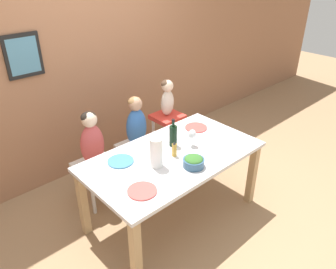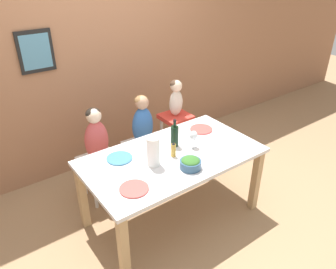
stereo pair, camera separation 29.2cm
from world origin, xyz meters
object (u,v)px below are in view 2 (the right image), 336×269
Objects in this scene: wine_bottle at (175,136)px; dinner_plate_back_left at (119,158)px; wine_glass_near at (194,136)px; chair_far_center at (144,150)px; person_child_center at (142,120)px; dinner_plate_front_left at (134,189)px; person_child_left at (96,134)px; paper_towel_roll at (153,152)px; chair_far_left at (100,166)px; person_baby_right at (176,96)px; dinner_plate_back_right at (201,129)px; salad_bowl_large at (190,163)px; chair_right_highchair at (176,128)px.

dinner_plate_back_left is at bearing 168.76° from wine_bottle.
chair_far_center is at bearing 99.79° from wine_glass_near.
person_child_center reaches higher than dinner_plate_front_left.
person_child_left is 2.12× the size of paper_towel_roll.
person_child_left reaches higher than chair_far_left.
person_baby_right is at bearing 51.81° from wine_bottle.
dinner_plate_back_right is at bearing -94.55° from person_baby_right.
paper_towel_roll reaches higher than dinner_plate_back_right.
chair_far_left and chair_far_center have the same top height.
person_child_center is 2.45× the size of dinner_plate_back_right.
person_baby_right is 1.12m from salad_bowl_large.
paper_towel_roll is 0.33m from salad_bowl_large.
person_child_left reaches higher than paper_towel_roll.
person_child_left reaches higher than wine_bottle.
dinner_plate_back_left is (-0.99, -0.47, 0.20)m from chair_right_highchair.
dinner_plate_back_right is (-0.04, -0.49, -0.20)m from person_baby_right.
person_baby_right is at bearing 25.65° from dinner_plate_back_left.
person_child_center is at bearing 64.64° from paper_towel_roll.
person_baby_right is 1.12m from dinner_plate_back_left.
person_baby_right is (0.45, 0.00, 0.54)m from chair_far_center.
dinner_plate_front_left reaches higher than chair_far_center.
person_child_left is 1.00× the size of person_child_center.
person_baby_right is (0.45, 0.00, 0.17)m from person_child_center.
salad_bowl_large is at bearing -3.31° from dinner_plate_front_left.
person_child_center is at bearing 41.36° from dinner_plate_back_left.
chair_far_left is 0.68× the size of chair_right_highchair.
dinner_plate_back_left is at bearing -154.41° from chair_right_highchair.
person_baby_right is 1.46m from dinner_plate_front_left.
wine_glass_near is 0.73× the size of dinner_plate_back_right.
salad_bowl_large is (0.23, -0.22, -0.09)m from paper_towel_roll.
paper_towel_roll is 1.16× the size of dinner_plate_back_left.
dinner_plate_back_right is (0.95, -0.49, 0.34)m from chair_far_left.
person_child_left reaches higher than chair_far_center.
person_baby_right reaches higher than dinner_plate_back_left.
person_child_center reaches higher than paper_towel_roll.
dinner_plate_back_right is at bearing 36.72° from wine_glass_near.
person_baby_right reaches higher than chair_right_highchair.
paper_towel_roll is 1.16× the size of dinner_plate_front_left.
paper_towel_roll is at bearing -52.96° from dinner_plate_back_left.
person_child_left is 2.06× the size of wine_bottle.
salad_bowl_large is at bearing -134.12° from wine_glass_near.
wine_bottle is (-0.01, -0.58, 0.07)m from person_child_center.
person_child_left is 0.93m from dinner_plate_front_left.
dinner_plate_front_left is (-0.12, -0.92, -0.03)m from person_child_left.
person_child_center is 1.13m from dinner_plate_front_left.
wine_glass_near is 0.38m from dinner_plate_back_right.
person_child_center reaches higher than chair_far_left.
person_baby_right is 1.83× the size of dinner_plate_back_right.
chair_far_left is 2.05× the size of dinner_plate_back_left.
paper_towel_roll is at bearing -176.72° from wine_glass_near.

